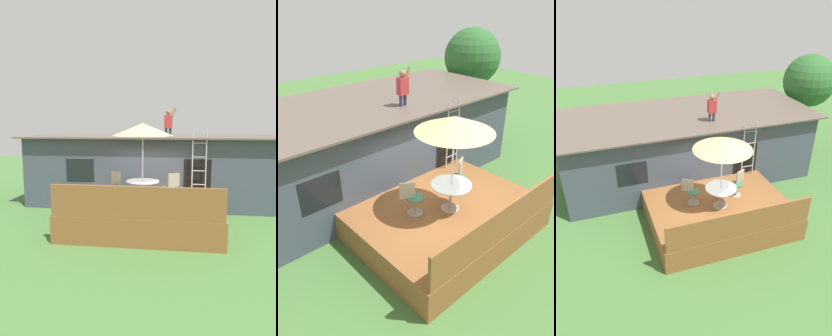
{
  "view_description": "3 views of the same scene",
  "coord_description": "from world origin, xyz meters",
  "views": [
    {
      "loc": [
        1.09,
        -9.42,
        3.3
      ],
      "look_at": [
        -0.29,
        0.79,
        1.81
      ],
      "focal_mm": 32.08,
      "sensor_mm": 36.0,
      "label": 1
    },
    {
      "loc": [
        -5.36,
        -4.79,
        5.74
      ],
      "look_at": [
        -0.14,
        0.98,
        1.58
      ],
      "focal_mm": 34.58,
      "sensor_mm": 36.0,
      "label": 2
    },
    {
      "loc": [
        -3.8,
        -8.54,
        7.45
      ],
      "look_at": [
        -0.52,
        1.05,
        1.72
      ],
      "focal_mm": 34.91,
      "sensor_mm": 36.0,
      "label": 3
    }
  ],
  "objects": [
    {
      "name": "ground_plane",
      "position": [
        0.0,
        0.0,
        0.0
      ],
      "size": [
        40.0,
        40.0,
        0.0
      ],
      "primitive_type": "plane",
      "color": "#477538"
    },
    {
      "name": "house",
      "position": [
        0.0,
        3.6,
        1.42
      ],
      "size": [
        10.5,
        4.5,
        2.83
      ],
      "color": "#424C5B",
      "rests_on": "ground"
    },
    {
      "name": "deck",
      "position": [
        0.0,
        0.0,
        0.4
      ],
      "size": [
        4.77,
        3.72,
        0.8
      ],
      "primitive_type": "cube",
      "color": "brown",
      "rests_on": "ground"
    },
    {
      "name": "deck_railing",
      "position": [
        0.0,
        -1.81,
        1.25
      ],
      "size": [
        4.67,
        0.08,
        0.9
      ],
      "primitive_type": "cube",
      "color": "brown",
      "rests_on": "deck"
    },
    {
      "name": "patio_table",
      "position": [
        -0.01,
        -0.21,
        1.39
      ],
      "size": [
        1.04,
        1.04,
        0.74
      ],
      "color": "#A59E8C",
      "rests_on": "deck"
    },
    {
      "name": "patio_umbrella",
      "position": [
        -0.01,
        -0.21,
        3.15
      ],
      "size": [
        1.9,
        1.9,
        2.54
      ],
      "color": "silver",
      "rests_on": "deck"
    },
    {
      "name": "step_ladder",
      "position": [
        1.84,
        1.44,
        1.9
      ],
      "size": [
        0.52,
        0.04,
        2.2
      ],
      "color": "silver",
      "rests_on": "deck"
    },
    {
      "name": "person_figure",
      "position": [
        0.69,
        2.45,
        3.43
      ],
      "size": [
        0.47,
        0.2,
        1.11
      ],
      "color": "#33384C",
      "rests_on": "house"
    },
    {
      "name": "patio_chair_left",
      "position": [
        -0.88,
        0.3,
        1.26
      ],
      "size": [
        0.58,
        0.44,
        0.92
      ],
      "rotation": [
        0.0,
        0.0,
        -0.53
      ],
      "color": "#A59E8C",
      "rests_on": "deck"
    },
    {
      "name": "patio_chair_right",
      "position": [
        0.85,
        0.25,
        1.26
      ],
      "size": [
        0.58,
        0.44,
        0.92
      ],
      "rotation": [
        0.0,
        0.0,
        -2.65
      ],
      "color": "#A59E8C",
      "rests_on": "deck"
    }
  ]
}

